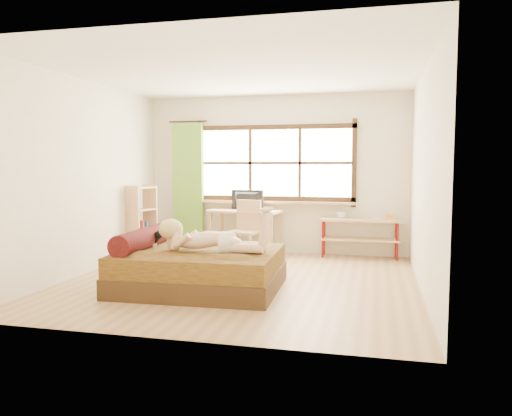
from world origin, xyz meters
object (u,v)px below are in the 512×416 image
(chair, at_px, (246,226))
(bookshelf, at_px, (141,221))
(bed, at_px, (196,268))
(desk, at_px, (245,216))
(woman, at_px, (210,228))
(pipe_shelf, at_px, (361,229))
(kitten, at_px, (149,238))

(chair, height_order, bookshelf, bookshelf)
(bed, distance_m, desk, 2.49)
(woman, height_order, desk, woman)
(bed, distance_m, woman, 0.55)
(desk, bearing_deg, pipe_shelf, 12.85)
(woman, relative_size, desk, 1.05)
(desk, xyz_separation_m, chair, (0.11, -0.36, -0.13))
(pipe_shelf, bearing_deg, bookshelf, -169.44)
(kitten, height_order, pipe_shelf, pipe_shelf)
(bed, bearing_deg, bookshelf, 129.70)
(woman, distance_m, desk, 2.52)
(kitten, height_order, desk, desk)
(kitten, relative_size, pipe_shelf, 0.22)
(kitten, relative_size, chair, 0.30)
(bed, relative_size, chair, 2.09)
(chair, bearing_deg, woman, -77.79)
(kitten, distance_m, bookshelf, 2.01)
(bed, bearing_deg, chair, 85.61)
(kitten, xyz_separation_m, desk, (0.65, 2.35, 0.06))
(bed, bearing_deg, woman, -15.74)
(woman, xyz_separation_m, pipe_shelf, (1.70, 2.62, -0.30))
(chair, distance_m, pipe_shelf, 1.87)
(desk, relative_size, pipe_shelf, 0.99)
(bed, distance_m, kitten, 0.76)
(chair, relative_size, bookshelf, 0.81)
(woman, relative_size, chair, 1.42)
(kitten, xyz_separation_m, chair, (0.76, 1.99, -0.07))
(kitten, bearing_deg, pipe_shelf, 41.97)
(kitten, distance_m, desk, 2.44)
(kitten, bearing_deg, chair, 67.11)
(woman, bearing_deg, bookshelf, 132.19)
(bed, distance_m, chair, 2.11)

